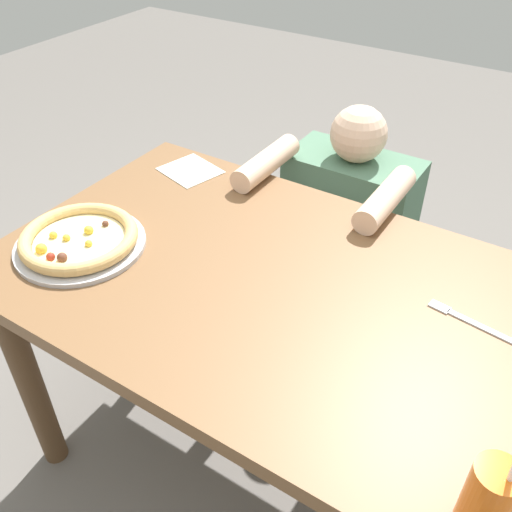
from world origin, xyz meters
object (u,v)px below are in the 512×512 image
at_px(pizza_near, 79,240).
at_px(diner_seated, 344,249).
at_px(fork, 470,321).
at_px(drink_cup_colored, 488,498).

distance_m(pizza_near, diner_seated, 0.95).
xyz_separation_m(fork, diner_seated, (-0.51, 0.53, -0.35)).
height_order(pizza_near, diner_seated, diner_seated).
height_order(fork, diner_seated, diner_seated).
bearing_deg(pizza_near, diner_seated, 64.11).
relative_size(fork, diner_seated, 0.22).
xyz_separation_m(drink_cup_colored, fork, (-0.13, 0.42, -0.07)).
bearing_deg(fork, drink_cup_colored, -72.90).
distance_m(fork, diner_seated, 0.81).
xyz_separation_m(pizza_near, drink_cup_colored, (1.01, -0.17, 0.05)).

